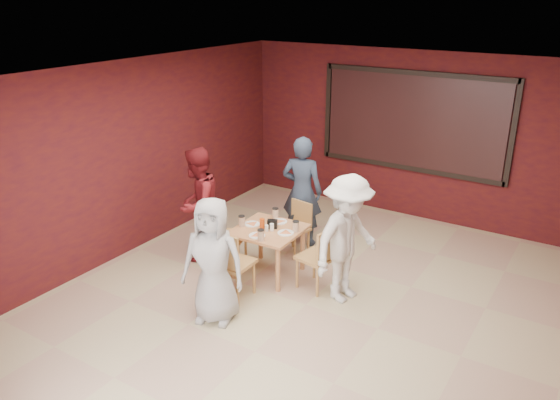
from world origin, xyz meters
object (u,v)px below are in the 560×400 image
Objects in this scene: chair_left at (224,231)px; diner_back at (302,191)px; chair_front at (229,261)px; diner_front at (213,261)px; chair_right at (321,255)px; diner_right at (347,239)px; diner_left at (198,204)px; dining_table at (269,234)px; chair_back at (297,225)px.

diner_back reaches higher than chair_left.
chair_front reaches higher than chair_left.
chair_front is 0.62× the size of diner_front.
chair_right is 0.49m from diner_right.
diner_back is 1.03× the size of diner_left.
diner_left reaches higher than diner_right.
diner_right reaches higher than chair_left.
diner_right is at bearing -3.36° from chair_right.
diner_back is 1.70m from diner_right.
dining_table is at bearing 82.09° from diner_back.
diner_front reaches higher than dining_table.
dining_table is 0.80m from chair_back.
diner_back is at bearing 130.16° from chair_right.
chair_right is 0.58× the size of diner_front.
chair_front is at bearing -93.61° from dining_table.
diner_right is (2.30, 0.09, -0.00)m from diner_left.
chair_left is (-0.67, -0.88, 0.07)m from chair_back.
diner_front is (0.07, -1.26, 0.16)m from dining_table.
diner_front is 1.67m from diner_left.
chair_left reaches higher than chair_right.
diner_right reaches higher than dining_table.
chair_left is at bearing -127.36° from chair_back.
diner_back reaches higher than chair_back.
diner_front is 0.90× the size of diner_back.
chair_left is 1.41m from diner_front.
diner_right is at bearing -0.59° from dining_table.
chair_right is at bearing 116.01° from diner_back.
chair_back is at bearing 116.67° from diner_left.
chair_back is at bearing 69.61° from diner_right.
diner_back is at bearing 96.23° from dining_table.
chair_left is 1.49m from chair_right.
chair_right is at bearing 43.91° from chair_front.
chair_front is 0.52m from diner_front.
dining_table is 0.94× the size of chair_front.
dining_table is 1.14× the size of chair_back.
diner_right is at bearing 30.59° from diner_front.
diner_left is (-1.94, -0.11, 0.32)m from chair_right.
diner_left is (-1.12, -0.88, 0.38)m from chair_back.
chair_back is 0.51× the size of diner_front.
chair_front is 1.18m from chair_right.
chair_front is 0.58× the size of diner_right.
dining_table is at bearing 75.09° from diner_front.
chair_back is 1.13m from chair_right.
chair_front is 1.21× the size of chair_back.
chair_left is at bearing 131.61° from chair_front.
chair_right is at bearing 3.93° from chair_left.
dining_table is 1.01× the size of chair_right.
chair_left is 1.88m from diner_right.
diner_left reaches higher than chair_front.
chair_front is at bearing 77.92° from diner_back.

